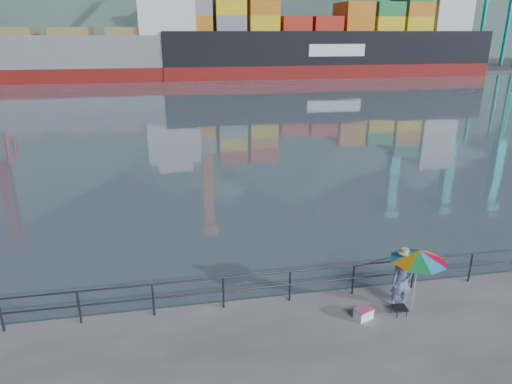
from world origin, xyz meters
The scene contains 11 objects.
harbor_water centered at (0.00, 130.00, 0.00)m, with size 500.00×280.00×0.00m, color slate.
far_dock centered at (10.00, 93.00, 0.00)m, with size 200.00×40.00×0.40m, color #514F4C.
guardrail centered at (0.00, 1.70, 0.52)m, with size 22.00×0.06×1.03m.
container_stacks centered at (33.00, 94.00, 2.83)m, with size 58.00×8.40×7.80m.
fisherman centered at (4.07, 0.76, 0.89)m, with size 0.65×0.42×1.77m, color navy.
beach_umbrella centered at (4.39, 0.57, 1.77)m, with size 1.66×1.66×1.93m.
folding_stool centered at (3.91, 0.41, 0.13)m, with size 0.42×0.42×0.25m.
cooler_bag centered at (2.83, 0.44, 0.14)m, with size 0.49×0.32×0.28m, color white.
fishing_rod centered at (3.78, 1.97, 0.00)m, with size 0.02×0.02×2.01m, color black.
bulk_carrier centered at (-15.16, 72.17, 4.18)m, with size 48.22×8.35×14.50m.
container_ship centered at (28.28, 72.71, 5.84)m, with size 58.81×9.80×18.10m.
Camera 1 is at (-2.21, -9.79, 7.71)m, focal length 32.00 mm.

